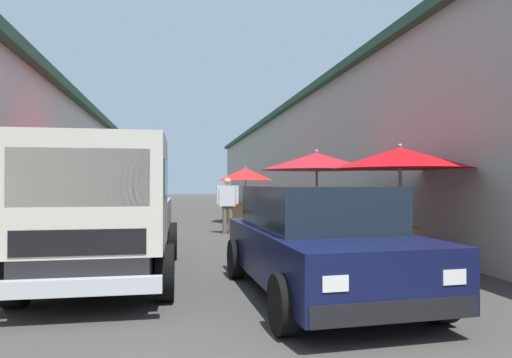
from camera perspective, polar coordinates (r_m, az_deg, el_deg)
The scene contains 11 objects.
ground at distance 14.79m, azimuth -6.65°, elevation -6.34°, with size 90.00×90.00×0.00m, color #3D3A38.
building_right_concrete at distance 18.97m, azimuth 16.00°, elevation 2.60°, with size 49.80×7.50×5.04m.
fruit_stall_far_right at distance 9.95m, azimuth 8.09°, elevation 0.89°, with size 2.56×2.56×2.25m.
fruit_stall_mid_lane at distance 16.46m, azimuth -1.56°, elevation -0.38°, with size 2.12×2.12×2.14m.
fruit_stall_near_right at distance 10.24m, azimuth -21.86°, elevation 0.95°, with size 2.49×2.49×2.27m.
fruit_stall_far_left at distance 20.94m, azimuth -15.77°, elevation 0.15°, with size 2.60×2.60×2.20m.
fruit_stall_near_left at distance 8.33m, azimuth 18.30°, elevation 1.30°, with size 2.51×2.51×2.22m.
hatchback_car at distance 5.91m, azimuth 7.97°, elevation -7.90°, with size 3.97×2.04×1.45m.
delivery_truck at distance 6.44m, azimuth -19.40°, elevation -4.56°, with size 4.95×2.03×2.08m.
vendor_by_crates at distance 12.90m, azimuth -3.76°, elevation -2.94°, with size 0.27×0.65×1.65m.
plastic_stool at distance 14.28m, azimuth -15.70°, elevation -5.22°, with size 0.30×0.30×0.43m.
Camera 1 is at (-1.18, 1.02, 1.49)m, focal length 30.51 mm.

